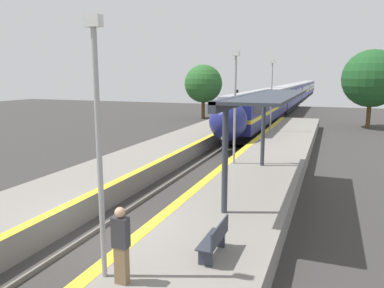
{
  "coord_description": "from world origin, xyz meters",
  "views": [
    {
      "loc": [
        6.79,
        -9.84,
        5.46
      ],
      "look_at": [
        0.56,
        6.78,
        2.2
      ],
      "focal_mm": 35.0,
      "sensor_mm": 36.0,
      "label": 1
    }
  ],
  "objects_px": {
    "person_waiting": "(121,244)",
    "platform_bench": "(215,239)",
    "railway_signal": "(237,105)",
    "lamppost_mid": "(235,101)",
    "lamppost_near": "(98,136)",
    "train": "(294,93)",
    "lamppost_far": "(271,92)"
  },
  "relations": [
    {
      "from": "person_waiting",
      "to": "lamppost_near",
      "type": "xyz_separation_m",
      "value": [
        -0.53,
        0.11,
        2.34
      ]
    },
    {
      "from": "platform_bench",
      "to": "person_waiting",
      "type": "height_order",
      "value": "person_waiting"
    },
    {
      "from": "train",
      "to": "lamppost_mid",
      "type": "xyz_separation_m",
      "value": [
        2.15,
        -52.59,
        1.95
      ]
    },
    {
      "from": "lamppost_near",
      "to": "lamppost_mid",
      "type": "height_order",
      "value": "same"
    },
    {
      "from": "train",
      "to": "lamppost_near",
      "type": "relative_size",
      "value": 16.6
    },
    {
      "from": "person_waiting",
      "to": "lamppost_mid",
      "type": "distance_m",
      "value": 12.28
    },
    {
      "from": "lamppost_far",
      "to": "lamppost_mid",
      "type": "bearing_deg",
      "value": -90.0
    },
    {
      "from": "lamppost_near",
      "to": "lamppost_far",
      "type": "xyz_separation_m",
      "value": [
        0.0,
        23.86,
        0.0
      ]
    },
    {
      "from": "person_waiting",
      "to": "railway_signal",
      "type": "distance_m",
      "value": 31.22
    },
    {
      "from": "person_waiting",
      "to": "railway_signal",
      "type": "bearing_deg",
      "value": 99.3
    },
    {
      "from": "lamppost_near",
      "to": "lamppost_mid",
      "type": "bearing_deg",
      "value": 90.0
    },
    {
      "from": "platform_bench",
      "to": "railway_signal",
      "type": "distance_m",
      "value": 29.65
    },
    {
      "from": "platform_bench",
      "to": "lamppost_mid",
      "type": "height_order",
      "value": "lamppost_mid"
    },
    {
      "from": "platform_bench",
      "to": "lamppost_mid",
      "type": "distance_m",
      "value": 10.71
    },
    {
      "from": "lamppost_near",
      "to": "railway_signal",
      "type": "bearing_deg",
      "value": 98.37
    },
    {
      "from": "railway_signal",
      "to": "train",
      "type": "bearing_deg",
      "value": 85.99
    },
    {
      "from": "train",
      "to": "platform_bench",
      "type": "xyz_separation_m",
      "value": [
        4.24,
        -62.71,
        -0.85
      ]
    },
    {
      "from": "person_waiting",
      "to": "platform_bench",
      "type": "bearing_deg",
      "value": 50.85
    },
    {
      "from": "train",
      "to": "platform_bench",
      "type": "height_order",
      "value": "train"
    },
    {
      "from": "train",
      "to": "lamppost_mid",
      "type": "relative_size",
      "value": 16.6
    },
    {
      "from": "train",
      "to": "person_waiting",
      "type": "height_order",
      "value": "train"
    },
    {
      "from": "railway_signal",
      "to": "lamppost_mid",
      "type": "bearing_deg",
      "value": -76.47
    },
    {
      "from": "person_waiting",
      "to": "lamppost_far",
      "type": "distance_m",
      "value": 24.09
    },
    {
      "from": "person_waiting",
      "to": "railway_signal",
      "type": "height_order",
      "value": "railway_signal"
    },
    {
      "from": "lamppost_near",
      "to": "lamppost_far",
      "type": "height_order",
      "value": "same"
    },
    {
      "from": "lamppost_near",
      "to": "lamppost_mid",
      "type": "xyz_separation_m",
      "value": [
        0.0,
        11.93,
        0.0
      ]
    },
    {
      "from": "platform_bench",
      "to": "lamppost_far",
      "type": "relative_size",
      "value": 0.25
    },
    {
      "from": "train",
      "to": "lamppost_far",
      "type": "height_order",
      "value": "lamppost_far"
    },
    {
      "from": "person_waiting",
      "to": "lamppost_near",
      "type": "bearing_deg",
      "value": 168.21
    },
    {
      "from": "railway_signal",
      "to": "lamppost_near",
      "type": "distance_m",
      "value": 31.07
    },
    {
      "from": "railway_signal",
      "to": "lamppost_mid",
      "type": "xyz_separation_m",
      "value": [
        4.52,
        -18.77,
        1.7
      ]
    },
    {
      "from": "lamppost_mid",
      "to": "person_waiting",
      "type": "bearing_deg",
      "value": -87.47
    }
  ]
}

